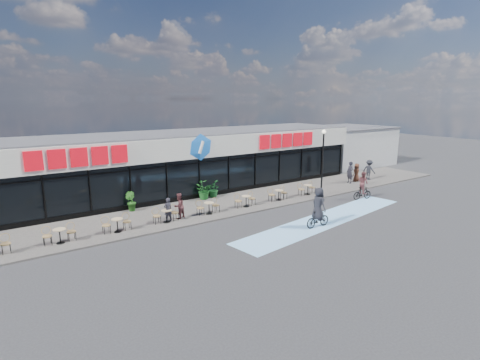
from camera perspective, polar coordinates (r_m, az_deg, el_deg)
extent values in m
plane|color=#28282B|center=(21.68, 2.83, -6.87)|extent=(120.00, 120.00, 0.00)
cube|color=#58544E|center=(25.21, -3.41, -4.00)|extent=(44.00, 5.00, 0.10)
cube|color=#7EBCEF|center=(23.23, 13.02, -5.85)|extent=(14.17, 4.13, 0.01)
cube|color=black|center=(29.59, -8.99, 1.20)|extent=(30.00, 6.00, 3.00)
cube|color=silver|center=(29.11, -9.01, 5.50)|extent=(30.60, 6.30, 1.50)
cube|color=#47474C|center=(29.16, -9.19, 7.09)|extent=(30.60, 6.30, 0.10)
cube|color=#0E249C|center=(26.65, -6.25, 3.45)|extent=(30.60, 0.08, 0.18)
cube|color=black|center=(26.72, -6.24, 2.60)|extent=(30.00, 0.06, 0.08)
cube|color=black|center=(27.25, -6.13, -2.48)|extent=(30.00, 0.10, 0.40)
cube|color=red|center=(23.60, -23.33, 3.22)|extent=(5.63, 0.18, 1.10)
cube|color=red|center=(30.93, 7.16, 6.04)|extent=(5.63, 0.18, 1.10)
ellipsoid|color=blue|center=(26.32, -6.01, 4.99)|extent=(1.90, 0.24, 1.90)
cylinder|color=black|center=(23.99, -27.66, -2.67)|extent=(0.10, 0.10, 3.00)
cylinder|color=black|center=(24.38, -21.85, -1.92)|extent=(0.10, 0.10, 3.00)
cylinder|color=black|center=(25.01, -16.29, -1.18)|extent=(0.10, 0.10, 3.00)
cylinder|color=black|center=(25.87, -11.05, -0.47)|extent=(0.10, 0.10, 3.00)
cylinder|color=black|center=(26.94, -6.18, 0.19)|extent=(0.10, 0.10, 3.00)
cylinder|color=black|center=(28.19, -1.71, 0.79)|extent=(0.10, 0.10, 3.00)
cylinder|color=black|center=(29.59, 2.35, 1.34)|extent=(0.10, 0.10, 3.00)
cylinder|color=black|center=(31.14, 6.03, 1.83)|extent=(0.10, 0.10, 3.00)
cylinder|color=black|center=(32.80, 9.36, 2.27)|extent=(0.10, 0.10, 3.00)
cylinder|color=black|center=(34.56, 12.35, 2.65)|extent=(0.10, 0.10, 3.00)
cylinder|color=black|center=(36.41, 15.05, 2.99)|extent=(0.10, 0.10, 3.00)
cube|color=silver|center=(43.08, 15.79, 5.00)|extent=(9.00, 7.00, 4.00)
cube|color=#47474C|center=(42.89, 15.94, 7.72)|extent=(9.20, 7.20, 0.12)
cylinder|color=black|center=(27.69, 12.44, 2.23)|extent=(0.12, 0.12, 4.63)
sphere|color=#FFF2CC|center=(27.39, 12.67, 7.20)|extent=(0.28, 0.28, 0.28)
cylinder|color=tan|center=(20.57, -25.84, -6.80)|extent=(0.60, 0.60, 0.04)
cylinder|color=black|center=(20.67, -25.75, -7.72)|extent=(0.06, 0.06, 0.70)
cylinder|color=black|center=(20.79, -25.65, -8.65)|extent=(0.40, 0.40, 0.02)
cylinder|color=tan|center=(21.11, -18.24, -5.69)|extent=(0.60, 0.60, 0.04)
cylinder|color=black|center=(21.22, -18.17, -6.59)|extent=(0.06, 0.06, 0.70)
cylinder|color=black|center=(21.33, -18.11, -7.50)|extent=(0.40, 0.40, 0.02)
cylinder|color=tan|center=(22.01, -11.16, -4.56)|extent=(0.60, 0.60, 0.04)
cylinder|color=black|center=(22.11, -11.12, -5.43)|extent=(0.06, 0.06, 0.70)
cylinder|color=black|center=(22.22, -11.09, -6.32)|extent=(0.40, 0.40, 0.02)
cylinder|color=tan|center=(23.21, -4.75, -3.48)|extent=(0.60, 0.60, 0.04)
cylinder|color=black|center=(23.31, -4.74, -4.31)|extent=(0.06, 0.06, 0.70)
cylinder|color=black|center=(23.42, -4.72, -5.15)|extent=(0.40, 0.40, 0.02)
cylinder|color=tan|center=(24.69, 0.94, -2.48)|extent=(0.60, 0.60, 0.04)
cylinder|color=black|center=(24.78, 0.94, -3.26)|extent=(0.06, 0.06, 0.70)
cylinder|color=black|center=(24.88, 0.94, -4.06)|extent=(0.40, 0.40, 0.02)
cylinder|color=tan|center=(26.38, 5.95, -1.58)|extent=(0.60, 0.60, 0.04)
cylinder|color=black|center=(26.47, 5.93, -2.31)|extent=(0.06, 0.06, 0.70)
cylinder|color=black|center=(26.56, 5.91, -3.06)|extent=(0.40, 0.40, 0.02)
cylinder|color=tan|center=(28.26, 10.31, -0.78)|extent=(0.60, 0.60, 0.04)
cylinder|color=black|center=(28.34, 10.29, -1.47)|extent=(0.06, 0.06, 0.70)
cylinder|color=black|center=(28.43, 10.26, -2.17)|extent=(0.40, 0.40, 0.02)
imported|color=#1D4C15|center=(24.82, -16.32, -3.14)|extent=(0.84, 0.87, 1.24)
imported|color=#144918|center=(26.68, -5.68, -1.57)|extent=(1.51, 1.55, 1.30)
imported|color=#14481D|center=(27.28, -4.18, -1.38)|extent=(1.22, 1.31, 1.17)
imported|color=#22222A|center=(22.10, -10.92, -4.49)|extent=(0.56, 0.41, 1.43)
imported|color=brown|center=(22.60, -9.28, -3.91)|extent=(0.91, 0.82, 1.54)
imported|color=black|center=(32.99, 16.42, 1.13)|extent=(0.52, 0.72, 1.84)
imported|color=black|center=(34.94, 19.06, 1.50)|extent=(0.78, 1.21, 1.76)
imported|color=#4D2A1B|center=(33.82, 17.34, 1.11)|extent=(0.82, 0.58, 1.57)
imported|color=black|center=(21.61, 11.78, -5.83)|extent=(1.64, 0.54, 0.97)
imported|color=black|center=(21.36, 11.88, -3.57)|extent=(0.63, 0.93, 1.84)
imported|color=black|center=(28.32, 18.14, -1.91)|extent=(1.61, 0.74, 0.93)
imported|color=brown|center=(28.15, 18.24, -0.36)|extent=(0.75, 0.88, 1.60)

